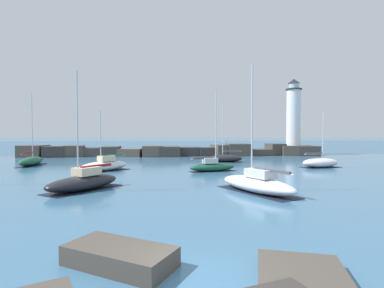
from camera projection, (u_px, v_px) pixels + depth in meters
The scene contains 11 objects.
ground_plane at pixel (193, 285), 8.94m from camera, with size 600.00×600.00×0.00m, color #3D6B8E.
open_sea_beyond at pixel (168, 145), 119.70m from camera, with size 400.00×116.00×0.01m.
breakwater_jetty at pixel (176, 151), 59.84m from camera, with size 58.68×6.69×2.41m.
lighthouse at pixel (293, 121), 63.17m from camera, with size 3.89×3.89×15.95m.
sailboat_moored_0 at pixel (320, 163), 39.64m from camera, with size 5.78×3.56×7.43m.
sailboat_moored_1 at pixel (105, 165), 36.08m from camera, with size 6.04×5.86×7.22m.
sailboat_moored_2 at pixel (257, 183), 22.99m from camera, with size 5.47×7.69×9.93m.
sailboat_moored_3 at pixel (225, 158), 47.12m from camera, with size 5.62×3.02×9.37m.
sailboat_moored_4 at pixel (84, 181), 23.93m from camera, with size 5.93×6.74×9.39m.
sailboat_moored_5 at pixel (31, 161), 42.02m from camera, with size 1.92×6.46×10.18m.
sailboat_moored_7 at pixel (212, 166), 35.62m from camera, with size 5.92×3.04×9.58m.
Camera 1 is at (-0.80, -8.74, 4.53)m, focal length 28.00 mm.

